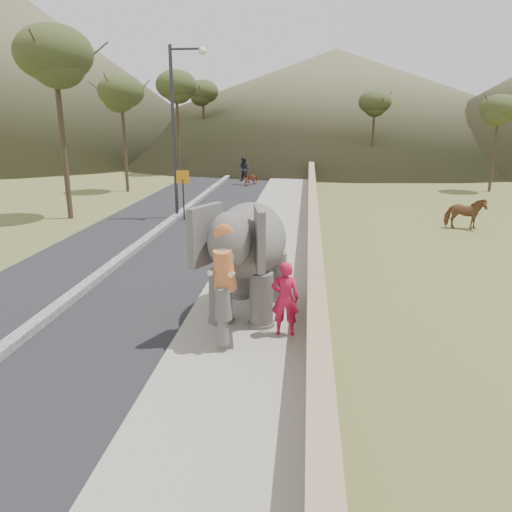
{
  "coord_description": "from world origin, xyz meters",
  "views": [
    {
      "loc": [
        1.37,
        -7.67,
        4.97
      ],
      "look_at": [
        0.2,
        3.72,
        1.7
      ],
      "focal_mm": 35.0,
      "sensor_mm": 36.0,
      "label": 1
    }
  ],
  "objects_px": {
    "cow": "(465,214)",
    "motorcyclist": "(248,174)",
    "elephant_and_man": "(250,256)",
    "lamppost": "(179,116)"
  },
  "relations": [
    {
      "from": "cow",
      "to": "elephant_and_man",
      "type": "bearing_deg",
      "value": 150.39
    },
    {
      "from": "elephant_and_man",
      "to": "motorcyclist",
      "type": "distance_m",
      "value": 24.24
    },
    {
      "from": "cow",
      "to": "motorcyclist",
      "type": "bearing_deg",
      "value": 48.54
    },
    {
      "from": "lamppost",
      "to": "elephant_and_man",
      "type": "bearing_deg",
      "value": -68.51
    },
    {
      "from": "elephant_and_man",
      "to": "motorcyclist",
      "type": "height_order",
      "value": "elephant_and_man"
    },
    {
      "from": "lamppost",
      "to": "motorcyclist",
      "type": "distance_m",
      "value": 12.89
    },
    {
      "from": "motorcyclist",
      "to": "elephant_and_man",
      "type": "bearing_deg",
      "value": -83.08
    },
    {
      "from": "elephant_and_man",
      "to": "motorcyclist",
      "type": "xyz_separation_m",
      "value": [
        -2.92,
        24.05,
        -0.8
      ]
    },
    {
      "from": "elephant_and_man",
      "to": "motorcyclist",
      "type": "relative_size",
      "value": 2.11
    },
    {
      "from": "cow",
      "to": "motorcyclist",
      "type": "xyz_separation_m",
      "value": [
        -11.28,
        13.2,
        0.07
      ]
    }
  ]
}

